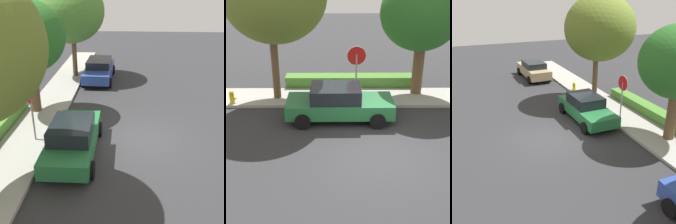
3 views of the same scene
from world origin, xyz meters
TOP-DOWN VIEW (x-y plane):
  - ground_plane at (0.00, 0.00)m, footprint 60.00×60.00m
  - sidewalk_curb at (0.00, 4.94)m, footprint 32.00×2.15m
  - stop_sign at (-0.56, 4.55)m, footprint 0.89×0.08m
  - parked_car_green at (-1.37, 2.75)m, footprint 4.41×2.00m
  - parked_car_tan at (-10.91, 2.49)m, footprint 4.59×2.03m
  - street_tree_near_corner at (-4.07, 4.92)m, footprint 4.50×4.50m
  - fire_hydrant at (-6.24, 4.21)m, footprint 0.30×0.22m
  - front_yard_hedge at (-0.61, 6.46)m, footprint 6.90×0.82m

SIDE VIEW (x-z plane):
  - ground_plane at x=0.00m, z-range 0.00..0.00m
  - sidewalk_curb at x=0.00m, z-range 0.00..0.14m
  - front_yard_hedge at x=-0.61m, z-range 0.00..0.66m
  - fire_hydrant at x=-6.24m, z-range 0.00..0.72m
  - parked_car_green at x=-1.37m, z-range 0.01..1.48m
  - parked_car_tan at x=-10.91m, z-range 0.03..1.50m
  - stop_sign at x=-0.56m, z-range 0.53..3.21m
  - street_tree_near_corner at x=-4.07m, z-range 1.35..8.21m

